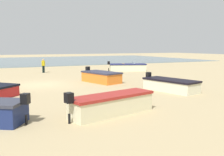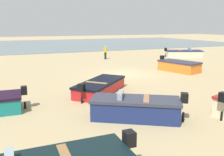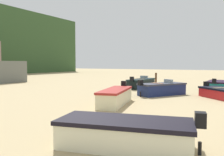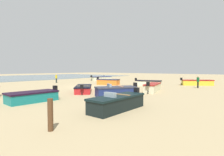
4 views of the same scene
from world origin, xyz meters
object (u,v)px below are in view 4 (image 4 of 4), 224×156
at_px(boat_yellow_4, 197,83).
at_px(boat_orange_8, 108,82).
at_px(boat_cream_0, 153,87).
at_px(boat_teal_5, 33,97).
at_px(mooring_post_near_water, 50,115).
at_px(boat_navy_2, 116,91).
at_px(boat_cream_6, 101,78).
at_px(beach_walker_distant, 198,81).
at_px(boat_cream_9, 148,83).
at_px(beach_walker_foreground, 56,78).
at_px(boat_red_7, 84,89).
at_px(boat_black_3, 118,103).

distance_m(boat_yellow_4, boat_orange_8, 13.90).
relative_size(boat_cream_0, boat_teal_5, 1.13).
distance_m(boat_teal_5, mooring_post_near_water, 7.33).
distance_m(boat_cream_0, boat_navy_2, 5.45).
bearing_deg(boat_cream_6, boat_navy_2, -23.50).
xyz_separation_m(boat_navy_2, beach_walker_distant, (-12.63, 4.12, 0.48)).
bearing_deg(boat_cream_9, boat_yellow_4, 117.89).
bearing_deg(boat_cream_6, boat_orange_8, -20.71).
distance_m(boat_cream_0, boat_orange_8, 10.14).
relative_size(boat_cream_6, boat_cream_9, 1.15).
bearing_deg(boat_orange_8, beach_walker_foreground, -90.59).
xyz_separation_m(boat_yellow_4, boat_orange_8, (7.73, -11.56, 0.02)).
height_order(boat_navy_2, boat_orange_8, boat_orange_8).
bearing_deg(boat_navy_2, boat_cream_6, -12.47).
relative_size(boat_cream_0, beach_walker_foreground, 2.73).
height_order(boat_teal_5, boat_cream_9, boat_cream_9).
bearing_deg(boat_teal_5, boat_orange_8, -68.76).
distance_m(boat_cream_9, beach_walker_distant, 6.82).
bearing_deg(mooring_post_near_water, beach_walker_foreground, -123.70).
xyz_separation_m(boat_cream_6, boat_cream_9, (4.25, 13.76, -0.05)).
xyz_separation_m(boat_orange_8, mooring_post_near_water, (17.71, 11.97, 0.20)).
height_order(beach_walker_foreground, beach_walker_distant, same).
distance_m(boat_navy_2, boat_cream_9, 11.75).
distance_m(boat_orange_8, boat_cream_9, 6.43).
bearing_deg(boat_navy_2, beach_walker_foreground, 13.93).
xyz_separation_m(boat_red_7, beach_walker_distant, (-12.60, 8.60, 0.58)).
bearing_deg(beach_walker_distant, boat_cream_0, 127.78).
bearing_deg(boat_red_7, boat_cream_6, 82.87).
xyz_separation_m(boat_red_7, mooring_post_near_water, (8.90, 8.01, 0.29)).
bearing_deg(boat_cream_9, beach_walker_foreground, -84.52).
relative_size(boat_orange_8, beach_walker_foreground, 2.42).
distance_m(boat_navy_2, boat_cream_6, 22.67).
height_order(boat_orange_8, mooring_post_near_water, mooring_post_near_water).
bearing_deg(boat_cream_9, mooring_post_near_water, 2.80).
height_order(boat_black_3, boat_red_7, boat_black_3).
relative_size(boat_red_7, boat_orange_8, 1.05).
xyz_separation_m(boat_navy_2, boat_black_3, (4.26, 3.45, -0.01)).
distance_m(boat_cream_6, beach_walker_foreground, 10.13).
relative_size(boat_navy_2, boat_cream_9, 0.95).
bearing_deg(boat_cream_0, boat_yellow_4, 65.70).
bearing_deg(boat_orange_8, boat_black_3, 25.23).
relative_size(boat_cream_0, boat_yellow_4, 0.99).
distance_m(boat_navy_2, boat_orange_8, 12.22).
xyz_separation_m(boat_cream_0, boat_orange_8, (-3.49, -9.53, -0.00)).
relative_size(boat_teal_5, beach_walker_foreground, 2.43).
bearing_deg(boat_orange_8, beach_walker_distant, 89.79).
bearing_deg(beach_walker_foreground, mooring_post_near_water, -160.15).
xyz_separation_m(mooring_post_near_water, beach_walker_foreground, (-14.72, -22.08, 0.29)).
distance_m(boat_navy_2, mooring_post_near_water, 9.56).
distance_m(boat_yellow_4, boat_teal_5, 23.67).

